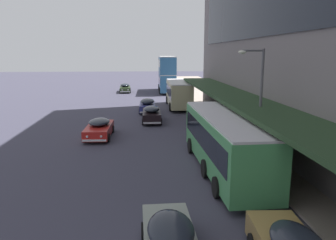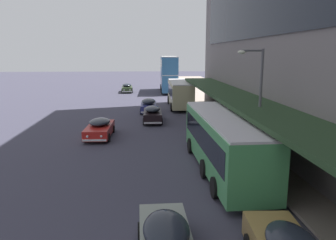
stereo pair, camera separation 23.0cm
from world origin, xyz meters
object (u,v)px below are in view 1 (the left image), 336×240
object	(u,v)px
transit_bus_kerbside_front	(224,140)
street_lamp	(258,99)
sedan_oncoming_rear	(125,88)
transit_bus_kerbside_rear	(179,92)
sedan_second_near	(147,105)
sedan_trailing_mid	(99,128)
sedan_lead_near	(170,240)
transit_bus_kerbside_far	(167,73)
sedan_oncoming_front	(152,114)

from	to	relation	value
transit_bus_kerbside_front	street_lamp	bearing A→B (deg)	17.71
sedan_oncoming_rear	transit_bus_kerbside_rear	bearing A→B (deg)	-66.46
sedan_second_near	street_lamp	bearing A→B (deg)	-72.63
transit_bus_kerbside_front	sedan_trailing_mid	xyz separation A→B (m)	(-7.94, 8.42, -1.10)
transit_bus_kerbside_front	transit_bus_kerbside_rear	world-z (taller)	transit_bus_kerbside_rear
sedan_lead_near	transit_bus_kerbside_rear	bearing A→B (deg)	82.98
transit_bus_kerbside_far	sedan_oncoming_front	world-z (taller)	transit_bus_kerbside_far
sedan_oncoming_rear	street_lamp	bearing A→B (deg)	-76.50
transit_bus_kerbside_front	sedan_lead_near	distance (m)	8.86
sedan_lead_near	transit_bus_kerbside_front	bearing A→B (deg)	64.96
sedan_second_near	sedan_lead_near	distance (m)	27.52
transit_bus_kerbside_front	sedan_trailing_mid	distance (m)	11.62
transit_bus_kerbside_far	sedan_second_near	bearing A→B (deg)	-100.75
sedan_oncoming_rear	street_lamp	xyz separation A→B (m)	(9.35, -38.94, 3.30)
sedan_oncoming_front	sedan_lead_near	bearing A→B (deg)	-90.38
transit_bus_kerbside_far	sedan_lead_near	xyz separation A→B (m)	(-3.62, -47.45, -2.51)
transit_bus_kerbside_rear	sedan_trailing_mid	distance (m)	16.37
sedan_oncoming_front	transit_bus_kerbside_far	bearing A→B (deg)	82.25
sedan_second_near	sedan_oncoming_front	bearing A→B (deg)	-86.83
sedan_second_near	sedan_oncoming_rear	size ratio (longest dim) A/B	0.93
transit_bus_kerbside_front	street_lamp	distance (m)	3.06
transit_bus_kerbside_front	street_lamp	size ratio (longest dim) A/B	1.63
sedan_oncoming_rear	sedan_oncoming_front	bearing A→B (deg)	-81.68
sedan_lead_near	sedan_oncoming_front	world-z (taller)	sedan_oncoming_front
transit_bus_kerbside_rear	sedan_lead_near	bearing A→B (deg)	-97.02
transit_bus_kerbside_front	sedan_trailing_mid	size ratio (longest dim) A/B	2.24
sedan_trailing_mid	sedan_lead_near	xyz separation A→B (m)	(4.21, -16.39, 0.03)
transit_bus_kerbside_front	transit_bus_kerbside_far	distance (m)	39.51
transit_bus_kerbside_rear	sedan_oncoming_rear	size ratio (longest dim) A/B	1.83
transit_bus_kerbside_far	sedan_trailing_mid	world-z (taller)	transit_bus_kerbside_far
transit_bus_kerbside_rear	sedan_lead_near	distance (m)	30.89
sedan_oncoming_front	sedan_trailing_mid	bearing A→B (deg)	-128.18
transit_bus_kerbside_rear	sedan_oncoming_front	world-z (taller)	transit_bus_kerbside_rear
transit_bus_kerbside_front	sedan_lead_near	xyz separation A→B (m)	(-3.72, -7.97, -1.07)
sedan_lead_near	sedan_oncoming_front	size ratio (longest dim) A/B	0.99
transit_bus_kerbside_far	sedan_lead_near	world-z (taller)	transit_bus_kerbside_far
sedan_oncoming_front	transit_bus_kerbside_front	bearing A→B (deg)	-75.64
transit_bus_kerbside_far	sedan_oncoming_rear	distance (m)	7.66
sedan_lead_near	sedan_second_near	bearing A→B (deg)	90.34
sedan_oncoming_front	street_lamp	size ratio (longest dim) A/B	0.69
transit_bus_kerbside_front	sedan_second_near	size ratio (longest dim) A/B	2.34
transit_bus_kerbside_rear	sedan_second_near	size ratio (longest dim) A/B	1.97
sedan_oncoming_front	street_lamp	distance (m)	14.81
sedan_lead_near	street_lamp	distance (m)	10.87
transit_bus_kerbside_rear	sedan_oncoming_rear	xyz separation A→B (m)	(-7.37, 16.92, -1.11)
transit_bus_kerbside_front	transit_bus_kerbside_rear	size ratio (longest dim) A/B	1.19
transit_bus_kerbside_front	sedan_oncoming_front	xyz separation A→B (m)	(-3.58, 13.97, -1.05)
sedan_lead_near	sedan_oncoming_rear	world-z (taller)	sedan_lead_near
transit_bus_kerbside_far	sedan_trailing_mid	xyz separation A→B (m)	(-7.84, -31.06, -2.54)
transit_bus_kerbside_rear	sedan_oncoming_front	size ratio (longest dim) A/B	1.99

